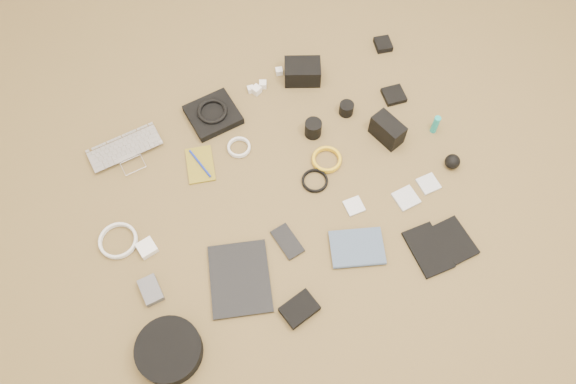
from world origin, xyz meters
name	(u,v)px	position (x,y,z in m)	size (l,w,h in m)	color
laptop	(129,156)	(-0.49, 0.37, 0.01)	(0.28, 0.20, 0.02)	silver
headphone_pouch	(213,115)	(-0.12, 0.42, 0.02)	(0.19, 0.18, 0.03)	black
headphones	(212,111)	(-0.12, 0.42, 0.04)	(0.12, 0.12, 0.02)	black
charger_a	(256,90)	(0.09, 0.47, 0.02)	(0.03, 0.03, 0.03)	white
charger_b	(263,84)	(0.13, 0.49, 0.01)	(0.03, 0.03, 0.03)	white
charger_c	(279,71)	(0.22, 0.52, 0.01)	(0.03, 0.03, 0.03)	white
charger_d	(251,89)	(0.07, 0.48, 0.01)	(0.03, 0.03, 0.02)	white
dslr_camera	(302,72)	(0.30, 0.46, 0.04)	(0.15, 0.10, 0.09)	black
lens_pouch	(383,44)	(0.69, 0.48, 0.01)	(0.07, 0.08, 0.03)	black
notebook_olive	(200,165)	(-0.24, 0.23, 0.00)	(0.10, 0.16, 0.01)	olive
pen_blue	(200,163)	(-0.24, 0.23, 0.01)	(0.01, 0.01, 0.15)	#1428A5
cable_white_a	(239,148)	(-0.08, 0.24, 0.01)	(0.09, 0.09, 0.01)	white
lens_a	(313,128)	(0.22, 0.19, 0.04)	(0.07, 0.07, 0.07)	black
lens_b	(346,109)	(0.39, 0.23, 0.03)	(0.06, 0.06, 0.05)	black
card_reader	(394,95)	(0.60, 0.22, 0.01)	(0.09, 0.09, 0.02)	black
power_brick	(147,248)	(-0.53, -0.03, 0.01)	(0.06, 0.06, 0.03)	white
cable_white_b	(118,241)	(-0.62, 0.04, 0.01)	(0.14, 0.14, 0.01)	white
cable_black	(315,181)	(0.14, -0.02, 0.00)	(0.10, 0.10, 0.01)	black
cable_yellow	(327,160)	(0.22, 0.05, 0.01)	(0.12, 0.12, 0.01)	yellow
flash	(387,130)	(0.48, 0.06, 0.05)	(0.07, 0.13, 0.10)	black
lens_cleaner	(435,124)	(0.67, 0.01, 0.04)	(0.03, 0.03, 0.09)	teal
battery_charger	(151,290)	(-0.57, -0.18, 0.01)	(0.06, 0.10, 0.03)	#58585D
tablet	(240,279)	(-0.27, -0.26, 0.01)	(0.21, 0.27, 0.01)	black
phone	(287,241)	(-0.06, -0.20, 0.01)	(0.07, 0.13, 0.01)	black
filter_case_left	(354,206)	(0.23, -0.17, 0.00)	(0.07, 0.07, 0.01)	silver
filter_case_mid	(406,198)	(0.42, -0.22, 0.01)	(0.08, 0.08, 0.01)	silver
filter_case_right	(428,184)	(0.53, -0.20, 0.01)	(0.07, 0.07, 0.01)	silver
air_blower	(452,162)	(0.65, -0.16, 0.03)	(0.06, 0.06, 0.06)	black
headphone_case	(169,350)	(-0.57, -0.41, 0.03)	(0.22, 0.22, 0.06)	black
drive_case	(299,309)	(-0.12, -0.45, 0.01)	(0.12, 0.09, 0.03)	black
paperback	(360,267)	(0.14, -0.39, 0.01)	(0.14, 0.19, 0.02)	#41546E
notebook_black_a	(428,250)	(0.39, -0.43, 0.01)	(0.12, 0.19, 0.01)	black
notebook_black_b	(455,240)	(0.50, -0.44, 0.01)	(0.11, 0.16, 0.01)	black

